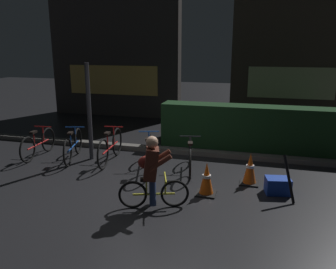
% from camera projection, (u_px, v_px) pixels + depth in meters
% --- Properties ---
extents(ground_plane, '(40.00, 40.00, 0.00)m').
position_uv_depth(ground_plane, '(150.00, 186.00, 6.67)').
color(ground_plane, black).
extents(sidewalk_curb, '(12.00, 0.24, 0.12)m').
position_uv_depth(sidewalk_curb, '(177.00, 151.00, 8.71)').
color(sidewalk_curb, '#56544F').
rests_on(sidewalk_curb, ground).
extents(hedge_row, '(4.80, 0.70, 1.15)m').
position_uv_depth(hedge_row, '(252.00, 128.00, 8.95)').
color(hedge_row, '#19381C').
rests_on(hedge_row, ground).
extents(storefront_left, '(5.14, 0.54, 4.76)m').
position_uv_depth(storefront_left, '(115.00, 54.00, 13.07)').
color(storefront_left, '#383330').
rests_on(storefront_left, ground).
extents(storefront_right, '(4.22, 0.54, 4.55)m').
position_uv_depth(storefront_right, '(292.00, 58.00, 12.06)').
color(storefront_right, '#42382D').
rests_on(storefront_right, ground).
extents(street_post, '(0.10, 0.10, 2.29)m').
position_uv_depth(street_post, '(89.00, 112.00, 8.00)').
color(street_post, '#2D2D33').
rests_on(street_post, ground).
extents(parked_bike_leftmost, '(0.46, 1.54, 0.71)m').
position_uv_depth(parked_bike_leftmost, '(38.00, 144.00, 8.37)').
color(parked_bike_leftmost, black).
rests_on(parked_bike_leftmost, ground).
extents(parked_bike_left_mid, '(0.55, 1.57, 0.75)m').
position_uv_depth(parked_bike_left_mid, '(73.00, 146.00, 8.17)').
color(parked_bike_left_mid, black).
rests_on(parked_bike_left_mid, ground).
extents(parked_bike_center_left, '(0.46, 1.72, 0.79)m').
position_uv_depth(parked_bike_center_left, '(110.00, 147.00, 7.99)').
color(parked_bike_center_left, black).
rests_on(parked_bike_center_left, ground).
extents(parked_bike_center_right, '(0.57, 1.69, 0.80)m').
position_uv_depth(parked_bike_center_right, '(149.00, 154.00, 7.48)').
color(parked_bike_center_right, black).
rests_on(parked_bike_center_right, ground).
extents(parked_bike_right_mid, '(0.47, 1.56, 0.73)m').
position_uv_depth(parked_bike_right_mid, '(190.00, 156.00, 7.38)').
color(parked_bike_right_mid, black).
rests_on(parked_bike_right_mid, ground).
extents(traffic_cone_near, '(0.36, 0.36, 0.62)m').
position_uv_depth(traffic_cone_near, '(207.00, 179.00, 6.21)').
color(traffic_cone_near, black).
rests_on(traffic_cone_near, ground).
extents(traffic_cone_far, '(0.36, 0.36, 0.64)m').
position_uv_depth(traffic_cone_far, '(250.00, 169.00, 6.70)').
color(traffic_cone_far, black).
rests_on(traffic_cone_far, ground).
extents(blue_crate, '(0.49, 0.40, 0.30)m').
position_uv_depth(blue_crate, '(278.00, 186.00, 6.29)').
color(blue_crate, '#193DB7').
rests_on(blue_crate, ground).
extents(cyclist, '(1.14, 0.50, 1.25)m').
position_uv_depth(cyclist, '(152.00, 172.00, 5.64)').
color(cyclist, black).
rests_on(cyclist, ground).
extents(closed_umbrella, '(0.26, 0.35, 0.80)m').
position_uv_depth(closed_umbrella, '(289.00, 179.00, 5.96)').
color(closed_umbrella, black).
rests_on(closed_umbrella, ground).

